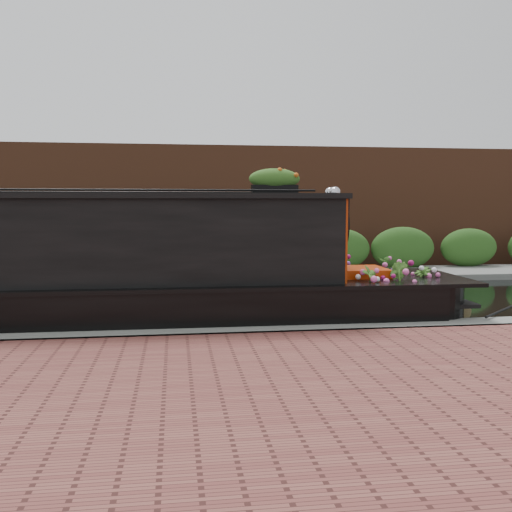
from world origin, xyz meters
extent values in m
plane|color=black|center=(0.00, 0.00, 0.00)|extent=(80.00, 80.00, 0.00)
cube|color=gray|center=(0.00, -3.30, 0.00)|extent=(40.00, 0.60, 0.50)
cube|color=brown|center=(0.00, -7.00, 0.00)|extent=(40.00, 7.00, 0.50)
cube|color=slate|center=(0.00, 4.20, 0.00)|extent=(40.00, 2.40, 0.34)
cube|color=#29541C|center=(0.00, 5.10, 0.00)|extent=(40.00, 1.10, 2.80)
cube|color=brown|center=(0.00, 7.20, 0.00)|extent=(40.00, 1.00, 8.00)
cube|color=black|center=(-2.58, -2.04, 1.49)|extent=(9.66, 1.96, 1.41)
cube|color=black|center=(-2.58, -2.04, 2.24)|extent=(9.82, 2.11, 0.08)
cube|color=#B43107|center=(2.27, -2.04, 1.49)|extent=(0.09, 1.83, 1.41)
cube|color=black|center=(0.88, -2.97, 1.57)|extent=(0.94, 0.04, 0.58)
cube|color=#B43107|center=(2.82, -2.04, 0.73)|extent=(0.85, 0.95, 0.52)
sphere|color=silver|center=(2.28, -2.18, 2.32)|extent=(0.19, 0.19, 0.19)
sphere|color=silver|center=(2.28, -1.89, 2.32)|extent=(0.19, 0.19, 0.19)
cube|color=black|center=(1.26, -2.04, 2.36)|extent=(0.79, 0.26, 0.15)
ellipsoid|color=#CB5A16|center=(1.26, -2.04, 2.57)|extent=(0.86, 0.28, 0.25)
imported|color=#396822|center=(2.71, -2.83, 0.80)|extent=(0.41, 0.39, 0.65)
imported|color=#396822|center=(3.24, -2.70, 0.81)|extent=(0.35, 0.41, 0.69)
imported|color=#396822|center=(3.65, -1.52, 0.79)|extent=(0.73, 0.69, 0.64)
imported|color=#396822|center=(3.86, -2.25, 0.74)|extent=(0.43, 0.43, 0.55)
imported|color=#396822|center=(2.72, -1.22, 0.80)|extent=(0.31, 0.39, 0.65)
cylinder|color=olive|center=(4.63, -2.04, 0.19)|extent=(0.38, 0.38, 0.38)
camera|label=1|loc=(-0.43, -11.66, 2.12)|focal=40.00mm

